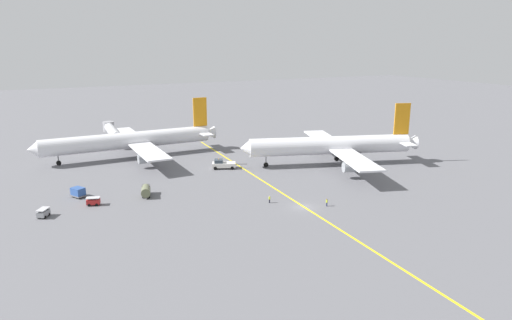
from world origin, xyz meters
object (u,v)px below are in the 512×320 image
(airliner_at_gate_left, at_px, (131,141))
(ground_crew_wing_walker_right, at_px, (269,199))
(pushback_tug, at_px, (223,164))
(gse_fuel_bowser_stubby, at_px, (146,190))
(gse_baggage_cart_near_cluster, at_px, (93,201))
(ground_crew_marshaller_foreground, at_px, (327,202))
(gse_container_dolly_flat, at_px, (78,192))
(gse_baggage_cart_trailing, at_px, (43,213))
(airliner_being_pushed, at_px, (332,146))
(jet_bridge, at_px, (112,131))

(airliner_at_gate_left, relative_size, ground_crew_wing_walker_right, 34.34)
(pushback_tug, distance_m, gse_fuel_bowser_stubby, 27.47)
(gse_baggage_cart_near_cluster, bearing_deg, ground_crew_marshaller_foreground, -27.23)
(gse_fuel_bowser_stubby, height_order, ground_crew_marshaller_foreground, gse_fuel_bowser_stubby)
(pushback_tug, relative_size, gse_baggage_cart_near_cluster, 3.01)
(gse_container_dolly_flat, bearing_deg, gse_fuel_bowser_stubby, -23.86)
(ground_crew_marshaller_foreground, bearing_deg, airliner_at_gate_left, 114.36)
(pushback_tug, xyz_separation_m, ground_crew_wing_walker_right, (-1.66, -29.54, -0.38))
(gse_baggage_cart_trailing, bearing_deg, airliner_being_pushed, 5.76)
(gse_baggage_cart_near_cluster, height_order, jet_bridge, jet_bridge)
(gse_container_dolly_flat, relative_size, ground_crew_marshaller_foreground, 2.38)
(gse_container_dolly_flat, bearing_deg, ground_crew_marshaller_foreground, -32.65)
(ground_crew_marshaller_foreground, bearing_deg, airliner_being_pushed, 52.65)
(airliner_being_pushed, height_order, gse_baggage_cart_trailing, airliner_being_pushed)
(gse_baggage_cart_near_cluster, bearing_deg, jet_bridge, 77.16)
(ground_crew_wing_walker_right, height_order, ground_crew_marshaller_foreground, ground_crew_marshaller_foreground)
(gse_fuel_bowser_stubby, bearing_deg, ground_crew_marshaller_foreground, -35.92)
(gse_container_dolly_flat, bearing_deg, jet_bridge, 73.47)
(airliner_at_gate_left, bearing_deg, jet_bridge, 93.69)
(airliner_being_pushed, bearing_deg, ground_crew_marshaller_foreground, -127.35)
(airliner_at_gate_left, xyz_separation_m, pushback_tug, (19.35, -23.75, -3.82))
(pushback_tug, bearing_deg, airliner_being_pushed, -18.70)
(airliner_being_pushed, bearing_deg, gse_container_dolly_flat, 178.17)
(gse_baggage_cart_trailing, distance_m, gse_baggage_cart_near_cluster, 9.90)
(gse_baggage_cart_near_cluster, distance_m, ground_crew_wing_walker_right, 36.70)
(airliner_being_pushed, distance_m, gse_container_dolly_flat, 66.07)
(gse_container_dolly_flat, height_order, ground_crew_marshaller_foreground, gse_container_dolly_flat)
(gse_baggage_cart_near_cluster, xyz_separation_m, ground_crew_wing_walker_right, (33.45, -15.11, -0.05))
(gse_baggage_cart_trailing, distance_m, ground_crew_wing_walker_right, 44.77)
(ground_crew_wing_walker_right, bearing_deg, gse_fuel_bowser_stubby, 144.22)
(gse_fuel_bowser_stubby, bearing_deg, jet_bridge, 87.19)
(gse_fuel_bowser_stubby, height_order, gse_container_dolly_flat, gse_fuel_bowser_stubby)
(airliner_being_pushed, distance_m, gse_fuel_bowser_stubby, 52.75)
(ground_crew_wing_walker_right, bearing_deg, gse_baggage_cart_near_cluster, 155.69)
(airliner_being_pushed, relative_size, gse_container_dolly_flat, 12.66)
(ground_crew_marshaller_foreground, relative_size, jet_bridge, 0.07)
(gse_fuel_bowser_stubby, xyz_separation_m, jet_bridge, (3.02, 61.41, 2.68))
(airliner_at_gate_left, xyz_separation_m, gse_baggage_cart_trailing, (-25.31, -40.80, -4.14))
(airliner_at_gate_left, distance_m, gse_baggage_cart_trailing, 48.19)
(airliner_being_pushed, xyz_separation_m, gse_baggage_cart_near_cluster, (-63.65, -4.77, -4.51))
(gse_baggage_cart_trailing, xyz_separation_m, gse_container_dolly_flat, (7.29, 9.50, 0.31))
(gse_container_dolly_flat, xyz_separation_m, ground_crew_wing_walker_right, (35.71, -21.99, -0.36))
(gse_baggage_cart_trailing, bearing_deg, jet_bridge, 69.92)
(gse_baggage_cart_near_cluster, relative_size, jet_bridge, 0.13)
(ground_crew_marshaller_foreground, bearing_deg, pushback_tug, 102.29)
(gse_baggage_cart_trailing, relative_size, ground_crew_wing_walker_right, 2.00)
(gse_container_dolly_flat, relative_size, jet_bridge, 0.17)
(gse_fuel_bowser_stubby, xyz_separation_m, ground_crew_wing_walker_right, (22.26, -16.04, -0.52))
(pushback_tug, bearing_deg, gse_fuel_bowser_stubby, -150.57)
(gse_baggage_cart_near_cluster, relative_size, ground_crew_marshaller_foreground, 1.90)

